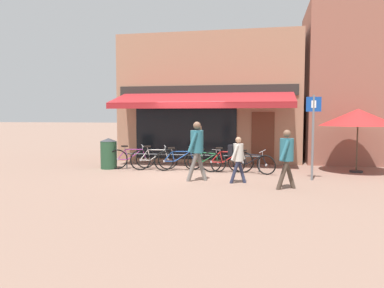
{
  "coord_description": "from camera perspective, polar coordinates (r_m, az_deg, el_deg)",
  "views": [
    {
      "loc": [
        2.76,
        -12.15,
        1.98
      ],
      "look_at": [
        0.4,
        -0.4,
        1.05
      ],
      "focal_mm": 35.0,
      "sensor_mm": 36.0,
      "label": 1
    }
  ],
  "objects": [
    {
      "name": "neighbour_building",
      "position": [
        17.82,
        26.04,
        8.07
      ],
      "size": [
        5.7,
        4.0,
        6.5
      ],
      "color": "#8E5647",
      "rests_on": "ground_plane"
    },
    {
      "name": "bicycle_blue",
      "position": [
        13.34,
        -2.04,
        -2.47
      ],
      "size": [
        1.66,
        0.76,
        0.84
      ],
      "rotation": [
        0.05,
        0.0,
        0.39
      ],
      "color": "black",
      "rests_on": "ground_plane"
    },
    {
      "name": "shop_front",
      "position": [
        16.89,
        2.9,
        6.85
      ],
      "size": [
        7.76,
        4.94,
        5.39
      ],
      "color": "#9E7056",
      "rests_on": "ground_plane"
    },
    {
      "name": "litter_bin",
      "position": [
        14.14,
        -12.58,
        -1.4
      ],
      "size": [
        0.6,
        0.6,
        1.13
      ],
      "color": "#23472D",
      "rests_on": "ground_plane"
    },
    {
      "name": "bicycle_black",
      "position": [
        12.81,
        8.95,
        -2.87
      ],
      "size": [
        1.68,
        0.83,
        0.83
      ],
      "rotation": [
        0.11,
        0.0,
        -0.38
      ],
      "color": "black",
      "rests_on": "ground_plane"
    },
    {
      "name": "pedestrian_adult",
      "position": [
        11.19,
        0.76,
        -0.1
      ],
      "size": [
        0.61,
        0.68,
        1.8
      ],
      "rotation": [
        0.0,
        0.0,
        0.07
      ],
      "color": "slate",
      "rests_on": "ground_plane"
    },
    {
      "name": "bike_rack_rail",
      "position": [
        13.41,
        -0.2,
        -1.94
      ],
      "size": [
        4.95,
        0.04,
        0.57
      ],
      "color": "#47494F",
      "rests_on": "ground_plane"
    },
    {
      "name": "parking_sign",
      "position": [
        11.83,
        17.97,
        2.25
      ],
      "size": [
        0.44,
        0.07,
        2.58
      ],
      "color": "slate",
      "rests_on": "ground_plane"
    },
    {
      "name": "bicycle_red",
      "position": [
        12.92,
        5.35,
        -2.64
      ],
      "size": [
        1.83,
        0.52,
        0.88
      ],
      "rotation": [
        0.07,
        0.0,
        0.11
      ],
      "color": "black",
      "rests_on": "ground_plane"
    },
    {
      "name": "bicycle_silver",
      "position": [
        13.57,
        -5.78,
        -2.29
      ],
      "size": [
        1.64,
        0.73,
        0.88
      ],
      "rotation": [
        0.04,
        0.0,
        0.38
      ],
      "color": "black",
      "rests_on": "ground_plane"
    },
    {
      "name": "pedestrian_second_adult",
      "position": [
        10.28,
        14.22,
        -1.36
      ],
      "size": [
        0.54,
        0.64,
        1.61
      ],
      "rotation": [
        0.0,
        0.0,
        0.12
      ],
      "color": "#47382D",
      "rests_on": "ground_plane"
    },
    {
      "name": "cafe_parasol",
      "position": [
        14.05,
        23.98,
        3.72
      ],
      "size": [
        2.58,
        2.58,
        2.19
      ],
      "color": "#4C3D2D",
      "rests_on": "ground_plane"
    },
    {
      "name": "bicycle_purple",
      "position": [
        13.97,
        -9.19,
        -2.15
      ],
      "size": [
        1.61,
        0.86,
        0.88
      ],
      "rotation": [
        0.07,
        0.0,
        0.46
      ],
      "color": "black",
      "rests_on": "ground_plane"
    },
    {
      "name": "pedestrian_child",
      "position": [
        10.93,
        6.9,
        -1.58
      ],
      "size": [
        0.54,
        0.45,
        1.36
      ],
      "rotation": [
        0.0,
        0.0,
        -0.07
      ],
      "color": "#282D47",
      "rests_on": "ground_plane"
    },
    {
      "name": "ground_plane",
      "position": [
        12.62,
        -1.42,
        -4.59
      ],
      "size": [
        160.0,
        160.0,
        0.0
      ],
      "primitive_type": "plane",
      "color": "#846656"
    },
    {
      "name": "bicycle_green",
      "position": [
        13.32,
        2.16,
        -2.59
      ],
      "size": [
        1.56,
        0.84,
        0.81
      ],
      "rotation": [
        -0.12,
        0.0,
        -0.45
      ],
      "color": "black",
      "rests_on": "ground_plane"
    }
  ]
}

